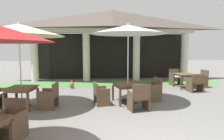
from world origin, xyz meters
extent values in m
cylinder|color=beige|center=(-4.78, 9.09, 1.50)|extent=(0.45, 0.45, 3.01)
cylinder|color=beige|center=(-1.59, 9.09, 1.50)|extent=(0.45, 0.45, 3.01)
cylinder|color=beige|center=(1.59, 9.09, 1.50)|extent=(0.45, 0.45, 3.01)
cylinder|color=beige|center=(4.78, 9.09, 1.50)|extent=(0.45, 0.45, 3.01)
cube|color=beige|center=(0.00, 9.09, 3.13)|extent=(10.35, 0.70, 0.24)
pyramid|color=#514742|center=(0.00, 9.09, 3.83)|extent=(10.75, 2.48, 1.16)
cube|color=black|center=(0.00, 9.99, 1.50)|extent=(10.15, 0.16, 3.01)
cube|color=#47843D|center=(0.00, 7.87, 0.00)|extent=(12.55, 1.77, 0.01)
cube|color=brown|center=(-3.50, 3.40, 0.71)|extent=(0.95, 0.95, 0.05)
cube|color=brown|center=(-3.50, 3.40, 0.64)|extent=(0.87, 0.87, 0.08)
cube|color=brown|center=(-3.93, 3.05, 0.30)|extent=(0.08, 0.08, 0.60)
cube|color=brown|center=(-3.15, 2.97, 0.30)|extent=(0.08, 0.08, 0.60)
cube|color=brown|center=(-3.85, 3.84, 0.30)|extent=(0.08, 0.08, 0.60)
cube|color=brown|center=(-3.06, 3.75, 0.30)|extent=(0.08, 0.08, 0.60)
cube|color=#2D2D2D|center=(-3.50, 3.40, 0.05)|extent=(0.43, 0.43, 0.10)
cylinder|color=beige|center=(-3.50, 3.40, 1.30)|extent=(0.05, 0.05, 2.60)
cone|color=beige|center=(-3.50, 3.40, 2.64)|extent=(2.99, 2.99, 0.40)
sphere|color=beige|center=(-3.50, 3.40, 2.87)|extent=(0.06, 0.06, 0.06)
cube|color=brown|center=(-2.60, 3.30, 0.41)|extent=(0.62, 0.61, 0.07)
cube|color=silver|center=(-2.60, 3.30, 0.47)|extent=(0.57, 0.56, 0.05)
cube|color=brown|center=(-2.34, 3.27, 0.65)|extent=(0.12, 0.55, 0.42)
cube|color=brown|center=(-2.63, 3.05, 0.32)|extent=(0.57, 0.12, 0.64)
cube|color=brown|center=(-2.58, 3.56, 0.32)|extent=(0.57, 0.12, 0.64)
cube|color=brown|center=(-2.88, 3.09, 0.19)|extent=(0.06, 0.06, 0.37)
cube|color=brown|center=(-2.83, 3.58, 0.19)|extent=(0.06, 0.06, 0.37)
cube|color=brown|center=(-2.38, 3.03, 0.19)|extent=(0.06, 0.06, 0.37)
cube|color=brown|center=(-2.32, 3.52, 0.19)|extent=(0.06, 0.06, 0.37)
cube|color=brown|center=(-4.37, 3.75, 0.32)|extent=(0.50, 0.11, 0.65)
cube|color=brown|center=(-4.15, 3.71, 0.20)|extent=(0.06, 0.06, 0.40)
cube|color=brown|center=(-2.59, 0.41, 0.32)|extent=(0.08, 0.08, 0.63)
cube|color=brown|center=(-2.88, 1.01, 0.41)|extent=(0.62, 0.65, 0.07)
cube|color=silver|center=(-2.88, 1.01, 0.47)|extent=(0.57, 0.60, 0.05)
cube|color=brown|center=(-2.83, 1.27, 0.66)|extent=(0.53, 0.15, 0.43)
cube|color=brown|center=(-2.64, 0.97, 0.31)|extent=(0.16, 0.57, 0.63)
cube|color=brown|center=(-3.12, 1.05, 0.31)|extent=(0.16, 0.57, 0.63)
cube|color=brown|center=(-2.69, 0.72, 0.19)|extent=(0.07, 0.07, 0.37)
cube|color=brown|center=(-2.60, 1.22, 0.19)|extent=(0.07, 0.07, 0.37)
cube|color=brown|center=(-3.06, 1.30, 0.19)|extent=(0.07, 0.07, 0.37)
cube|color=brown|center=(3.57, 6.33, 0.71)|extent=(0.95, 0.95, 0.05)
cube|color=brown|center=(3.57, 6.33, 0.66)|extent=(0.87, 0.87, 0.05)
cube|color=brown|center=(3.21, 5.89, 0.32)|extent=(0.08, 0.08, 0.63)
cube|color=brown|center=(4.00, 5.97, 0.32)|extent=(0.08, 0.08, 0.63)
cube|color=brown|center=(3.13, 6.68, 0.32)|extent=(0.08, 0.08, 0.63)
cube|color=brown|center=(3.92, 6.76, 0.32)|extent=(0.08, 0.08, 0.63)
cube|color=brown|center=(3.66, 5.43, 0.43)|extent=(0.66, 0.59, 0.07)
cube|color=silver|center=(3.66, 5.43, 0.49)|extent=(0.61, 0.54, 0.05)
cube|color=brown|center=(3.68, 5.18, 0.66)|extent=(0.61, 0.12, 0.40)
cube|color=brown|center=(3.38, 5.40, 0.33)|extent=(0.11, 0.53, 0.65)
cube|color=brown|center=(3.94, 5.45, 0.33)|extent=(0.11, 0.53, 0.65)
cube|color=brown|center=(3.36, 5.63, 0.20)|extent=(0.06, 0.06, 0.39)
cube|color=brown|center=(3.91, 5.69, 0.20)|extent=(0.06, 0.06, 0.39)
cube|color=brown|center=(3.41, 5.16, 0.20)|extent=(0.06, 0.06, 0.39)
cube|color=brown|center=(3.96, 5.22, 0.20)|extent=(0.06, 0.06, 0.39)
cube|color=brown|center=(3.47, 7.23, 0.40)|extent=(0.64, 0.55, 0.07)
cube|color=silver|center=(3.47, 7.23, 0.46)|extent=(0.59, 0.50, 0.05)
cube|color=brown|center=(3.45, 7.45, 0.65)|extent=(0.59, 0.12, 0.43)
cube|color=brown|center=(3.74, 7.25, 0.33)|extent=(0.11, 0.49, 0.67)
cube|color=brown|center=(3.20, 7.20, 0.33)|extent=(0.11, 0.49, 0.67)
cube|color=brown|center=(3.76, 7.04, 0.18)|extent=(0.06, 0.06, 0.37)
cube|color=brown|center=(3.23, 6.98, 0.18)|extent=(0.06, 0.06, 0.37)
cube|color=brown|center=(3.71, 7.47, 0.18)|extent=(0.06, 0.06, 0.37)
cube|color=brown|center=(3.18, 7.41, 0.18)|extent=(0.06, 0.06, 0.37)
cube|color=brown|center=(4.47, 6.42, 0.43)|extent=(0.55, 0.64, 0.07)
cube|color=silver|center=(4.47, 6.42, 0.49)|extent=(0.50, 0.59, 0.05)
cube|color=brown|center=(4.69, 6.44, 0.69)|extent=(0.12, 0.59, 0.46)
cube|color=brown|center=(4.49, 6.15, 0.32)|extent=(0.49, 0.11, 0.64)
cube|color=brown|center=(4.44, 6.69, 0.32)|extent=(0.49, 0.11, 0.64)
cube|color=brown|center=(4.28, 6.13, 0.20)|extent=(0.06, 0.06, 0.39)
cube|color=brown|center=(4.22, 6.66, 0.20)|extent=(0.06, 0.06, 0.39)
cube|color=brown|center=(4.71, 6.18, 0.20)|extent=(0.06, 0.06, 0.39)
cube|color=brown|center=(4.65, 6.71, 0.20)|extent=(0.06, 0.06, 0.39)
cube|color=brown|center=(0.21, 3.83, 0.70)|extent=(1.14, 1.14, 0.05)
cube|color=brown|center=(0.21, 3.83, 0.64)|extent=(1.05, 1.05, 0.08)
cube|color=brown|center=(-0.14, 3.30, 0.30)|extent=(0.08, 0.08, 0.59)
cube|color=brown|center=(0.74, 3.49, 0.30)|extent=(0.08, 0.08, 0.59)
cube|color=brown|center=(-0.32, 4.18, 0.30)|extent=(0.08, 0.08, 0.59)
cube|color=brown|center=(0.55, 4.36, 0.30)|extent=(0.08, 0.08, 0.59)
cube|color=#2D2D2D|center=(0.21, 3.83, 0.03)|extent=(0.55, 0.55, 0.07)
cylinder|color=beige|center=(0.21, 3.83, 1.34)|extent=(0.05, 0.05, 2.68)
cone|color=white|center=(0.21, 3.83, 2.71)|extent=(2.77, 2.77, 0.33)
sphere|color=beige|center=(0.21, 3.83, 2.91)|extent=(0.06, 0.06, 0.06)
cube|color=brown|center=(1.19, 4.04, 0.42)|extent=(0.66, 0.71, 0.07)
cube|color=silver|center=(1.19, 4.04, 0.48)|extent=(0.61, 0.66, 0.05)
cube|color=brown|center=(1.44, 4.09, 0.67)|extent=(0.18, 0.61, 0.44)
cube|color=brown|center=(1.25, 3.76, 0.33)|extent=(0.55, 0.17, 0.67)
cube|color=brown|center=(1.13, 4.32, 0.33)|extent=(0.55, 0.17, 0.67)
cube|color=brown|center=(1.01, 3.72, 0.19)|extent=(0.07, 0.07, 0.38)
cube|color=brown|center=(0.89, 4.26, 0.19)|extent=(0.07, 0.07, 0.38)
cube|color=brown|center=(1.49, 3.82, 0.19)|extent=(0.07, 0.07, 0.38)
cube|color=brown|center=(1.37, 4.36, 0.19)|extent=(0.07, 0.07, 0.38)
cube|color=brown|center=(-0.78, 3.63, 0.39)|extent=(0.59, 0.69, 0.07)
cube|color=silver|center=(-0.78, 3.63, 0.45)|extent=(0.55, 0.63, 0.05)
cube|color=brown|center=(-0.99, 3.58, 0.61)|extent=(0.18, 0.60, 0.38)
cube|color=brown|center=(-0.83, 3.90, 0.31)|extent=(0.48, 0.16, 0.63)
cube|color=brown|center=(-0.72, 3.35, 0.31)|extent=(0.48, 0.16, 0.63)
cube|color=brown|center=(-0.62, 3.94, 0.18)|extent=(0.07, 0.07, 0.35)
cube|color=brown|center=(-0.51, 3.40, 0.18)|extent=(0.07, 0.07, 0.35)
cube|color=brown|center=(-1.04, 3.85, 0.18)|extent=(0.07, 0.07, 0.35)
cube|color=brown|center=(-0.93, 3.32, 0.18)|extent=(0.07, 0.07, 0.35)
cube|color=brown|center=(0.41, 2.85, 0.42)|extent=(0.70, 0.61, 0.07)
cube|color=silver|center=(0.41, 2.85, 0.48)|extent=(0.64, 0.56, 0.05)
cube|color=brown|center=(0.46, 2.63, 0.68)|extent=(0.61, 0.18, 0.46)
cube|color=brown|center=(0.13, 2.79, 0.32)|extent=(0.16, 0.50, 0.65)
cube|color=brown|center=(0.69, 2.91, 0.32)|extent=(0.16, 0.50, 0.65)
cube|color=brown|center=(0.10, 3.01, 0.19)|extent=(0.07, 0.07, 0.38)
cube|color=brown|center=(0.64, 3.12, 0.19)|extent=(0.07, 0.07, 0.38)
cube|color=brown|center=(0.19, 2.58, 0.19)|extent=(0.07, 0.07, 0.38)
cube|color=brown|center=(0.73, 2.69, 0.19)|extent=(0.07, 0.07, 0.38)
ellipsoid|color=#9E5633|center=(-2.23, 6.68, 0.17)|extent=(0.24, 0.24, 0.34)
sphere|color=#9E5633|center=(-2.23, 6.68, 0.38)|extent=(0.08, 0.08, 0.08)
camera|label=1|loc=(-0.94, -3.36, 2.02)|focal=31.53mm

